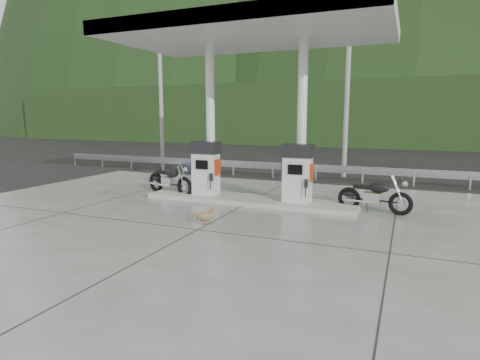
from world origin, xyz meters
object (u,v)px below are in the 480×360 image
at_px(gas_pump_left, 206,168).
at_px(duck, 204,217).
at_px(motorcycle_left, 170,180).
at_px(motorcycle_right, 374,196).
at_px(gas_pump_right, 297,173).

distance_m(gas_pump_left, duck, 3.45).
height_order(motorcycle_left, duck, motorcycle_left).
bearing_deg(motorcycle_right, gas_pump_left, -168.47).
distance_m(gas_pump_left, motorcycle_left, 1.64).
bearing_deg(motorcycle_right, gas_pump_right, -165.79).
bearing_deg(gas_pump_right, duck, -119.50).
height_order(gas_pump_left, motorcycle_right, gas_pump_left).
height_order(motorcycle_left, motorcycle_right, motorcycle_left).
distance_m(motorcycle_right, duck, 5.08).
relative_size(motorcycle_right, duck, 3.57).
relative_size(gas_pump_right, duck, 3.18).
bearing_deg(motorcycle_left, motorcycle_right, 18.41).
bearing_deg(gas_pump_left, duck, -63.12).
xyz_separation_m(motorcycle_left, duck, (3.06, -3.14, -0.31)).
distance_m(motorcycle_left, duck, 4.39).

